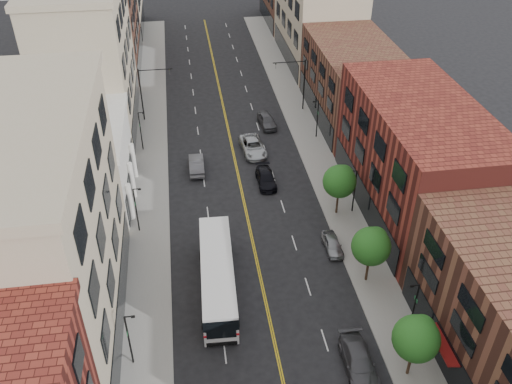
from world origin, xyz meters
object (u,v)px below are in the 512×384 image
car_parked_far (333,244)px  car_lane_c (267,121)px  car_lane_b (253,146)px  car_lane_a (266,178)px  city_bus (217,274)px  car_lane_behind (196,165)px  car_parked_mid (359,362)px

car_parked_far → car_lane_c: (-2.20, 25.50, 0.15)m
car_lane_b → car_parked_far: bearing=-80.1°
car_parked_far → car_lane_a: (-4.51, 12.03, 0.05)m
car_parked_far → car_lane_a: 12.84m
city_bus → car_lane_a: size_ratio=2.65×
car_lane_behind → car_parked_far: bearing=127.8°
car_lane_a → car_lane_b: (-0.47, 7.00, 0.11)m
car_parked_mid → city_bus: bearing=135.9°
city_bus → car_parked_mid: 13.79m
car_lane_behind → car_lane_a: (7.56, -3.89, -0.10)m
car_lane_behind → car_parked_mid: bearing=110.2°
city_bus → car_lane_b: bearing=76.8°
car_lane_behind → car_lane_a: size_ratio=1.01×
car_lane_a → car_lane_c: car_lane_c is taller
city_bus → car_parked_far: size_ratio=3.35×
car_lane_behind → car_lane_b: (7.09, 3.11, 0.01)m
city_bus → car_lane_b: size_ratio=2.19×
car_lane_behind → car_lane_a: bearing=153.4°
city_bus → car_lane_behind: city_bus is taller
car_lane_a → car_lane_b: 7.02m
car_parked_mid → car_lane_b: 32.69m
car_parked_far → car_lane_b: (-4.99, 19.03, 0.16)m
city_bus → car_lane_behind: size_ratio=2.62×
city_bus → car_lane_behind: bearing=94.5°
car_lane_c → car_lane_a: bearing=-105.3°
city_bus → car_parked_far: city_bus is taller
car_lane_a → car_lane_c: bearing=79.7°
car_parked_mid → car_parked_far: car_parked_mid is taller
city_bus → car_lane_c: 30.67m
city_bus → car_parked_far: bearing=20.7°
city_bus → car_lane_a: (6.80, 15.79, -1.19)m
car_lane_b → city_bus: bearing=-110.3°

